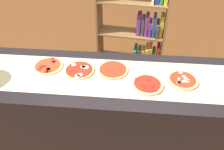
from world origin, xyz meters
The scene contains 9 objects.
ground_plane centered at (0.00, 0.00, 0.00)m, with size 12.00×12.00×0.00m, color brown.
counter centered at (0.00, 0.00, 0.47)m, with size 2.58×0.71×0.94m, color black.
parchment_paper centered at (0.00, 0.00, 0.94)m, with size 2.29×0.47×0.00m, color beige.
pizza_pepperoni_0 centered at (-0.55, 0.09, 0.95)m, with size 0.25×0.25×0.02m.
pizza_mozzarella_1 centered at (-0.28, 0.05, 0.95)m, with size 0.25×0.25×0.03m.
pizza_plain_2 centered at (0.00, 0.08, 0.95)m, with size 0.25×0.25×0.02m.
pizza_pepperoni_3 centered at (0.28, -0.08, 0.95)m, with size 0.24×0.24×0.03m.
pizza_mushroom_4 centered at (0.55, -0.01, 0.95)m, with size 0.24×0.24×0.03m.
bookshelf centered at (0.25, 1.03, 0.75)m, with size 0.83×0.36×1.58m.
Camera 1 is at (0.12, -1.32, 2.04)m, focal length 34.45 mm.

